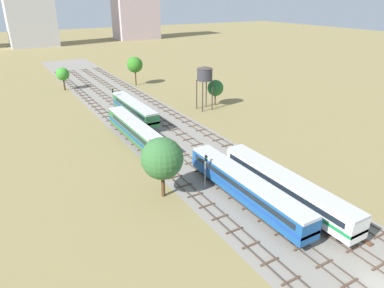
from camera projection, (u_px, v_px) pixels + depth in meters
ground_plane at (145, 119)px, 77.69m from camera, size 480.00×480.00×0.00m
ballast_bed at (145, 119)px, 77.69m from camera, size 17.77×176.00×0.01m
track_far_left at (114, 122)px, 75.26m from camera, size 2.40×126.00×0.29m
track_left at (134, 118)px, 77.38m from camera, size 2.40×126.00×0.29m
track_centre_left at (153, 115)px, 79.49m from camera, size 2.40×126.00×0.29m
track_centre at (171, 112)px, 81.61m from camera, size 2.40×126.00×0.29m
passenger_coach_centre_left_nearest at (285, 185)px, 45.18m from camera, size 2.96×22.00×3.80m
passenger_coach_left_near at (245, 186)px, 44.98m from camera, size 2.96×22.00×3.80m
diesel_railcar_far_left_mid at (134, 128)px, 64.58m from camera, size 2.96×20.50×3.80m
diesel_railcar_left_midfar at (134, 108)px, 75.98m from camera, size 2.96×20.50×3.80m
water_tower at (205, 74)px, 80.83m from camera, size 3.72×3.72×10.27m
signal_post_nearest at (205, 167)px, 48.45m from camera, size 0.28×0.47×5.19m
signal_post_near at (113, 98)px, 80.07m from camera, size 0.28×0.47×5.80m
lineside_tree_0 at (162, 159)px, 45.56m from camera, size 5.59×5.59×8.43m
lineside_tree_1 at (135, 65)px, 104.40m from camera, size 4.65×4.65×8.49m
lineside_tree_2 at (63, 74)px, 99.47m from camera, size 3.65×3.65×6.45m
lineside_tree_3 at (215, 88)px, 85.64m from camera, size 3.95×3.95×6.30m
spare_rail_bundle at (334, 222)px, 42.08m from camera, size 0.60×10.00×0.24m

